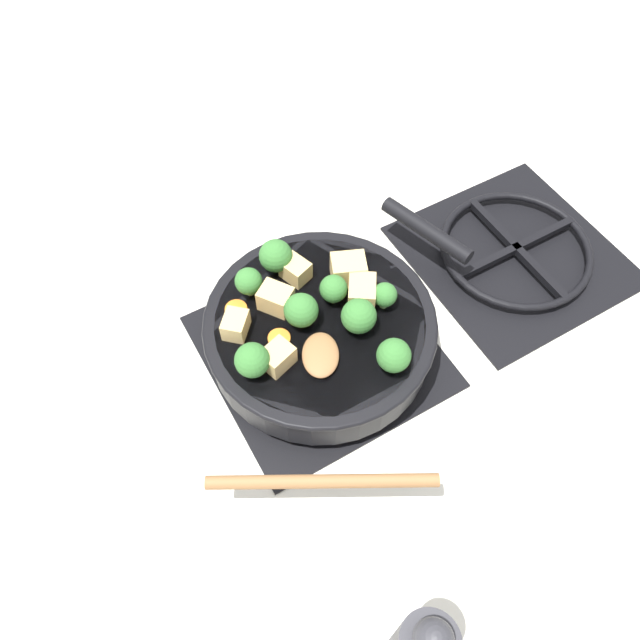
{
  "coord_description": "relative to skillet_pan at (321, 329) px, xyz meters",
  "views": [
    {
      "loc": [
        0.4,
        -0.23,
        0.79
      ],
      "look_at": [
        0.0,
        0.0,
        0.08
      ],
      "focal_mm": 35.0,
      "sensor_mm": 36.0,
      "label": 1
    }
  ],
  "objects": [
    {
      "name": "broccoli_floret_south_cluster",
      "position": [
        0.04,
        0.04,
        0.05
      ],
      "size": [
        0.05,
        0.05,
        0.05
      ],
      "color": "#709956",
      "rests_on": "skillet_pan"
    },
    {
      "name": "tofu_cube_east_chunk",
      "position": [
        0.0,
        0.06,
        0.04
      ],
      "size": [
        0.06,
        0.06,
        0.04
      ],
      "primitive_type": "cube",
      "rotation": [
        0.0,
        0.0,
        5.7
      ],
      "color": "#DBB770",
      "rests_on": "skillet_pan"
    },
    {
      "name": "broccoli_floret_small_inner",
      "position": [
        -0.09,
        -0.06,
        0.05
      ],
      "size": [
        0.04,
        0.04,
        0.05
      ],
      "color": "#709956",
      "rests_on": "skillet_pan"
    },
    {
      "name": "broccoli_floret_mid_floret",
      "position": [
        -0.11,
        -0.01,
        0.05
      ],
      "size": [
        0.05,
        0.05,
        0.05
      ],
      "color": "#709956",
      "rests_on": "skillet_pan"
    },
    {
      "name": "ground_plane",
      "position": [
        0.0,
        -0.0,
        -0.06
      ],
      "size": [
        2.4,
        2.4,
        0.0
      ],
      "primitive_type": "plane",
      "color": "silver"
    },
    {
      "name": "rear_burner_grate",
      "position": [
        0.0,
        0.36,
        -0.05
      ],
      "size": [
        0.31,
        0.31,
        0.03
      ],
      "color": "black",
      "rests_on": "ground_plane"
    },
    {
      "name": "broccoli_floret_center_top",
      "position": [
        0.03,
        -0.11,
        0.05
      ],
      "size": [
        0.05,
        0.05,
        0.05
      ],
      "color": "#709956",
      "rests_on": "skillet_pan"
    },
    {
      "name": "tofu_cube_center_large",
      "position": [
        0.03,
        -0.08,
        0.04
      ],
      "size": [
        0.04,
        0.05,
        0.03
      ],
      "primitive_type": "cube",
      "rotation": [
        0.0,
        0.0,
        5.01
      ],
      "color": "#DBB770",
      "rests_on": "skillet_pan"
    },
    {
      "name": "broccoli_floret_near_spoon",
      "position": [
        -0.01,
        -0.03,
        0.05
      ],
      "size": [
        0.05,
        0.05,
        0.05
      ],
      "color": "#709956",
      "rests_on": "skillet_pan"
    },
    {
      "name": "broccoli_floret_east_rim",
      "position": [
        -0.02,
        0.03,
        0.05
      ],
      "size": [
        0.04,
        0.04,
        0.05
      ],
      "color": "#709956",
      "rests_on": "skillet_pan"
    },
    {
      "name": "carrot_slice_orange_thin",
      "position": [
        -0.0,
        -0.06,
        0.03
      ],
      "size": [
        0.03,
        0.03,
        0.01
      ],
      "primitive_type": "cylinder",
      "color": "orange",
      "rests_on": "skillet_pan"
    },
    {
      "name": "broccoli_floret_north_edge",
      "position": [
        0.11,
        0.04,
        0.05
      ],
      "size": [
        0.04,
        0.04,
        0.05
      ],
      "color": "#709956",
      "rests_on": "skillet_pan"
    },
    {
      "name": "wooden_spoon",
      "position": [
        0.14,
        -0.08,
        0.03
      ],
      "size": [
        0.26,
        0.24,
        0.02
      ],
      "color": "olive",
      "rests_on": "skillet_pan"
    },
    {
      "name": "front_burner_grate",
      "position": [
        0.0,
        -0.0,
        -0.05
      ],
      "size": [
        0.31,
        0.31,
        0.03
      ],
      "color": "black",
      "rests_on": "ground_plane"
    },
    {
      "name": "tofu_cube_front_piece",
      "position": [
        -0.04,
        -0.11,
        0.04
      ],
      "size": [
        0.05,
        0.05,
        0.03
      ],
      "primitive_type": "cube",
      "rotation": [
        0.0,
        0.0,
        5.54
      ],
      "color": "#DBB770",
      "rests_on": "skillet_pan"
    },
    {
      "name": "tofu_cube_near_handle",
      "position": [
        -0.05,
        -0.04,
        0.04
      ],
      "size": [
        0.05,
        0.05,
        0.03
      ],
      "primitive_type": "cube",
      "rotation": [
        0.0,
        0.0,
        3.75
      ],
      "color": "#DBB770",
      "rests_on": "skillet_pan"
    },
    {
      "name": "tofu_cube_west_chunk",
      "position": [
        -0.04,
        0.07,
        0.04
      ],
      "size": [
        0.05,
        0.06,
        0.04
      ],
      "primitive_type": "cube",
      "rotation": [
        0.0,
        0.0,
        4.31
      ],
      "color": "#DBB770",
      "rests_on": "skillet_pan"
    },
    {
      "name": "broccoli_floret_west_rim",
      "position": [
        0.02,
        0.09,
        0.05
      ],
      "size": [
        0.03,
        0.03,
        0.04
      ],
      "color": "#709956",
      "rests_on": "skillet_pan"
    },
    {
      "name": "carrot_slice_near_center",
      "position": [
        -0.07,
        -0.09,
        0.03
      ],
      "size": [
        0.03,
        0.03,
        0.01
      ],
      "primitive_type": "cylinder",
      "color": "orange",
      "rests_on": "skillet_pan"
    },
    {
      "name": "tofu_cube_back_piece",
      "position": [
        -0.08,
        0.0,
        0.04
      ],
      "size": [
        0.05,
        0.04,
        0.03
      ],
      "primitive_type": "cube",
      "rotation": [
        0.0,
        0.0,
        0.33
      ],
      "color": "#DBB770",
      "rests_on": "skillet_pan"
    },
    {
      "name": "skillet_pan",
      "position": [
        0.0,
        0.0,
        0.0
      ],
      "size": [
        0.32,
        0.42,
        0.06
      ],
      "color": "black",
      "rests_on": "front_burner_grate"
    }
  ]
}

